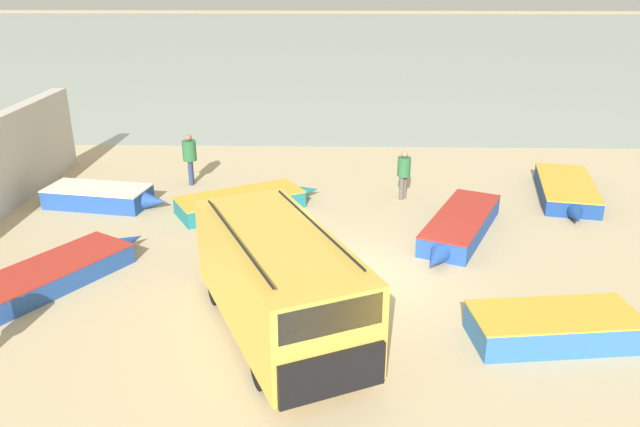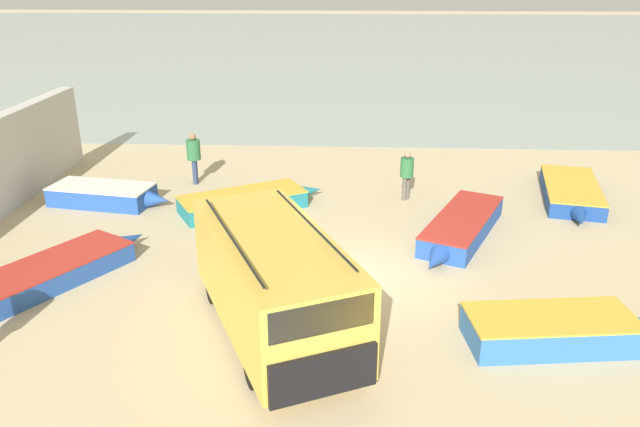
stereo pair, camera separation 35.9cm
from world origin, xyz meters
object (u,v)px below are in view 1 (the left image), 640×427
(fishing_rowboat_2, at_px, (561,326))
(fishing_rowboat_4, at_px, (102,197))
(parked_van, at_px, (279,280))
(fishing_rowboat_1, at_px, (244,202))
(fishing_rowboat_0, at_px, (459,226))
(fishing_rowboat_3, at_px, (52,274))
(fishing_rowboat_5, at_px, (567,190))
(fisherman_3, at_px, (404,170))
(fisherman_0, at_px, (190,155))

(fishing_rowboat_2, bearing_deg, fishing_rowboat_4, 141.79)
(parked_van, relative_size, fishing_rowboat_1, 1.27)
(fishing_rowboat_0, relative_size, fishing_rowboat_3, 1.06)
(fishing_rowboat_5, bearing_deg, fisherman_3, -76.05)
(fishing_rowboat_5, relative_size, fisherman_3, 3.07)
(fishing_rowboat_4, relative_size, fishing_rowboat_5, 0.80)
(fishing_rowboat_0, height_order, fishing_rowboat_1, fishing_rowboat_0)
(parked_van, bearing_deg, fisherman_3, 133.01)
(parked_van, distance_m, fishing_rowboat_5, 12.22)
(fishing_rowboat_2, relative_size, fisherman_0, 2.30)
(fishing_rowboat_5, xyz_separation_m, fisherman_3, (-5.45, -0.22, 0.72))
(fishing_rowboat_4, relative_size, fisherman_3, 2.46)
(fishing_rowboat_2, xyz_separation_m, fisherman_0, (-9.75, 9.66, 0.77))
(fishing_rowboat_0, relative_size, fishing_rowboat_2, 1.22)
(fishing_rowboat_2, distance_m, fisherman_3, 8.73)
(fishing_rowboat_1, height_order, fishing_rowboat_4, fishing_rowboat_4)
(fishing_rowboat_3, height_order, fisherman_3, fisherman_3)
(fishing_rowboat_2, height_order, fisherman_0, fisherman_0)
(parked_van, relative_size, fisherman_0, 3.22)
(fishing_rowboat_2, bearing_deg, fisherman_0, 128.56)
(fisherman_3, bearing_deg, fishing_rowboat_5, -136.33)
(fishing_rowboat_2, height_order, fishing_rowboat_3, fishing_rowboat_2)
(fishing_rowboat_3, xyz_separation_m, fishing_rowboat_4, (-0.65, 5.31, 0.05))
(fishing_rowboat_0, relative_size, fishing_rowboat_4, 1.26)
(fishing_rowboat_5, bearing_deg, fishing_rowboat_4, -74.10)
(parked_van, height_order, fishing_rowboat_3, parked_van)
(parked_van, distance_m, fishing_rowboat_3, 6.10)
(fishing_rowboat_1, relative_size, fisherman_3, 2.80)
(fishing_rowboat_1, bearing_deg, fishing_rowboat_2, -73.73)
(fishing_rowboat_2, bearing_deg, parked_van, 171.51)
(fishing_rowboat_2, xyz_separation_m, fishing_rowboat_4, (-12.14, 7.44, -0.01))
(fishing_rowboat_3, xyz_separation_m, fisherman_0, (1.75, 7.53, 0.82))
(fishing_rowboat_1, xyz_separation_m, fishing_rowboat_5, (10.56, 1.35, -0.01))
(fisherman_0, xyz_separation_m, fisherman_3, (7.33, -1.30, -0.10))
(fishing_rowboat_4, distance_m, fisherman_0, 3.35)
(parked_van, xyz_separation_m, fisherman_3, (3.37, 8.18, -0.22))
(fishing_rowboat_5, height_order, fisherman_3, fisherman_3)
(parked_van, distance_m, fishing_rowboat_1, 7.31)
(fishing_rowboat_1, relative_size, fishing_rowboat_4, 1.14)
(fishing_rowboat_0, bearing_deg, parked_van, -17.68)
(fishing_rowboat_3, height_order, fishing_rowboat_5, fishing_rowboat_5)
(fishing_rowboat_4, distance_m, fishing_rowboat_5, 15.22)
(fisherman_0, bearing_deg, fishing_rowboat_0, -33.97)
(fishing_rowboat_0, relative_size, fisherman_3, 3.10)
(fishing_rowboat_3, distance_m, fisherman_0, 7.77)
(fishing_rowboat_2, bearing_deg, fishing_rowboat_3, 162.80)
(fishing_rowboat_0, height_order, fishing_rowboat_3, fishing_rowboat_0)
(fishing_rowboat_3, bearing_deg, parked_van, -77.19)
(parked_van, height_order, fishing_rowboat_5, parked_van)
(fishing_rowboat_0, xyz_separation_m, fisherman_3, (-1.32, 3.02, 0.69))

